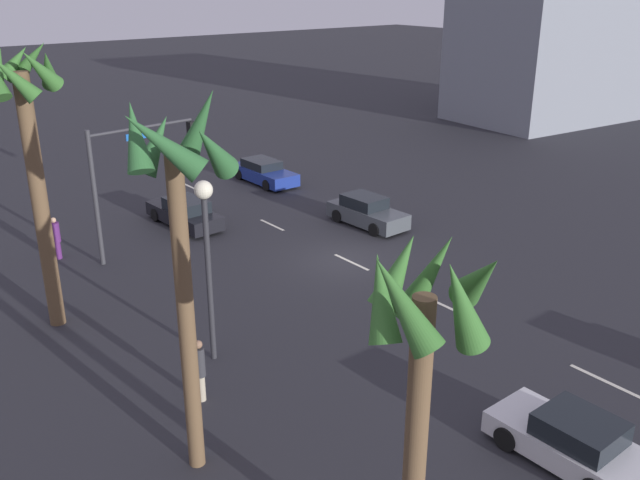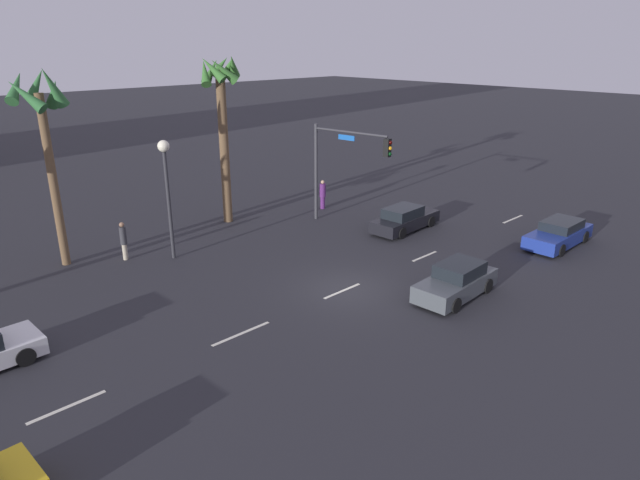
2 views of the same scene
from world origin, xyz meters
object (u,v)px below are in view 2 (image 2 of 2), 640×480
car_2 (456,282)px  car_3 (559,234)px  streetlamp (166,177)px  pedestrian_0 (124,240)px  palm_tree_0 (42,122)px  traffic_signal (341,159)px  palm_tree_2 (221,104)px  car_1 (405,219)px  pedestrian_1 (323,194)px

car_2 → car_3: size_ratio=0.91×
streetlamp → pedestrian_0: size_ratio=3.04×
car_2 → car_3: (9.28, -0.22, -0.04)m
car_3 → palm_tree_0: (-19.86, 15.27, 6.19)m
palm_tree_0 → traffic_signal: bearing=-19.1°
palm_tree_2 → car_1: bearing=-52.5°
car_3 → pedestrian_0: pedestrian_0 is taller
car_1 → car_3: bearing=-61.9°
pedestrian_0 → palm_tree_2: bearing=12.7°
car_2 → palm_tree_0: bearing=125.1°
palm_tree_2 → car_2: bearing=-86.5°
palm_tree_0 → streetlamp: bearing=-34.0°
car_2 → pedestrian_1: size_ratio=2.28×
car_1 → car_2: (-5.43, -6.98, 0.03)m
pedestrian_0 → palm_tree_0: (-2.40, 1.40, 5.77)m
car_1 → car_2: 8.85m
car_3 → pedestrian_1: bearing=107.5°
car_2 → traffic_signal: 11.24m
streetlamp → pedestrian_0: streetlamp is taller
traffic_signal → palm_tree_0: (-14.05, 4.87, 2.90)m
traffic_signal → streetlamp: size_ratio=0.97×
streetlamp → pedestrian_1: size_ratio=3.15×
streetlamp → palm_tree_2: (5.40, 3.08, 2.72)m
car_1 → streetlamp: (-11.77, 5.22, 3.50)m
traffic_signal → pedestrian_1: 4.55m
pedestrian_0 → palm_tree_2: palm_tree_2 is taller
car_2 → streetlamp: size_ratio=0.72×
pedestrian_1 → pedestrian_0: bearing=178.4°
pedestrian_1 → palm_tree_0: bearing=173.5°
car_2 → pedestrian_0: 15.91m
streetlamp → pedestrian_1: 11.85m
streetlamp → pedestrian_0: (-1.83, 1.45, -3.09)m
streetlamp → pedestrian_1: (11.37, 1.09, -3.16)m
car_3 → traffic_signal: (-5.81, 10.40, 3.29)m
pedestrian_0 → pedestrian_1: (13.20, -0.36, -0.07)m
pedestrian_1 → palm_tree_0: palm_tree_0 is taller
streetlamp → pedestrian_1: streetlamp is taller
car_2 → palm_tree_0: size_ratio=0.46×
car_2 → palm_tree_2: size_ratio=0.44×
pedestrian_1 → palm_tree_0: 16.76m
car_2 → traffic_signal: traffic_signal is taller
car_1 → palm_tree_0: 18.96m
pedestrian_0 → palm_tree_2: (7.24, 1.63, 5.81)m
car_1 → palm_tree_2: size_ratio=0.49×
palm_tree_0 → car_1: bearing=-26.8°
pedestrian_0 → palm_tree_2: size_ratio=0.20×
car_1 → palm_tree_0: size_ratio=0.51×
pedestrian_0 → palm_tree_0: 6.41m
car_2 → streetlamp: (-6.34, 12.20, 3.47)m
car_3 → palm_tree_0: bearing=142.4°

